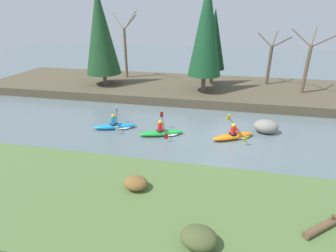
{
  "coord_description": "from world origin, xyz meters",
  "views": [
    {
      "loc": [
        0.12,
        -14.68,
        6.94
      ],
      "look_at": [
        -2.91,
        -0.35,
        0.55
      ],
      "focal_mm": 28.0,
      "sensor_mm": 36.0,
      "label": 1
    }
  ],
  "objects_px": {
    "driftwood_log": "(327,224)",
    "kayaker_trailing": "(116,126)",
    "kayaker_middle": "(163,132)",
    "boulder_midstream": "(266,126)",
    "kayaker_lead": "(235,136)"
  },
  "relations": [
    {
      "from": "kayaker_middle",
      "to": "driftwood_log",
      "type": "relative_size",
      "value": 1.55
    },
    {
      "from": "kayaker_middle",
      "to": "boulder_midstream",
      "type": "xyz_separation_m",
      "value": [
        6.19,
        1.73,
        0.22
      ]
    },
    {
      "from": "kayaker_middle",
      "to": "kayaker_trailing",
      "type": "distance_m",
      "value": 3.18
    },
    {
      "from": "kayaker_lead",
      "to": "kayaker_trailing",
      "type": "bearing_deg",
      "value": 149.89
    },
    {
      "from": "boulder_midstream",
      "to": "driftwood_log",
      "type": "distance_m",
      "value": 8.54
    },
    {
      "from": "kayaker_middle",
      "to": "kayaker_trailing",
      "type": "relative_size",
      "value": 1.0
    },
    {
      "from": "kayaker_middle",
      "to": "kayaker_lead",
      "type": "bearing_deg",
      "value": -15.21
    },
    {
      "from": "kayaker_lead",
      "to": "kayaker_middle",
      "type": "relative_size",
      "value": 0.96
    },
    {
      "from": "driftwood_log",
      "to": "boulder_midstream",
      "type": "bearing_deg",
      "value": 56.04
    },
    {
      "from": "kayaker_trailing",
      "to": "driftwood_log",
      "type": "bearing_deg",
      "value": -56.0
    },
    {
      "from": "kayaker_middle",
      "to": "kayaker_trailing",
      "type": "xyz_separation_m",
      "value": [
        -3.16,
        0.36,
        0.0
      ]
    },
    {
      "from": "boulder_midstream",
      "to": "driftwood_log",
      "type": "xyz_separation_m",
      "value": [
        0.77,
        -8.51,
        0.28
      ]
    },
    {
      "from": "kayaker_lead",
      "to": "driftwood_log",
      "type": "bearing_deg",
      "value": -100.52
    },
    {
      "from": "boulder_midstream",
      "to": "driftwood_log",
      "type": "height_order",
      "value": "driftwood_log"
    },
    {
      "from": "driftwood_log",
      "to": "kayaker_trailing",
      "type": "bearing_deg",
      "value": 105.66
    }
  ]
}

